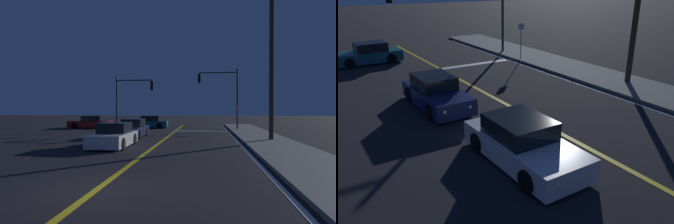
# 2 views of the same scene
# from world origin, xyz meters

# --- Properties ---
(sidewalk_right) EXTENTS (3.20, 40.33, 0.15)m
(sidewalk_right) POSITION_xyz_m (6.77, 11.20, 0.07)
(sidewalk_right) COLOR slate
(sidewalk_right) RESTS_ON ground
(lane_line_center) EXTENTS (0.20, 38.09, 0.01)m
(lane_line_center) POSITION_xyz_m (0.00, 11.20, 0.01)
(lane_line_center) COLOR gold
(lane_line_center) RESTS_ON ground
(lane_line_edge_right) EXTENTS (0.16, 38.09, 0.01)m
(lane_line_edge_right) POSITION_xyz_m (4.92, 11.20, 0.01)
(lane_line_edge_right) COLOR white
(lane_line_edge_right) RESTS_ON ground
(stop_bar) EXTENTS (5.17, 0.50, 0.01)m
(stop_bar) POSITION_xyz_m (2.58, 20.91, 0.01)
(stop_bar) COLOR white
(stop_bar) RESTS_ON ground
(car_distant_tail_white) EXTENTS (1.96, 4.38, 1.34)m
(car_distant_tail_white) POSITION_xyz_m (-2.28, 8.88, 0.58)
(car_distant_tail_white) COLOR silver
(car_distant_tail_white) RESTS_ON ground
(car_following_oncoming_navy) EXTENTS (1.82, 4.30, 1.34)m
(car_following_oncoming_navy) POSITION_xyz_m (-2.64, 14.87, 0.58)
(car_following_oncoming_navy) COLOR navy
(car_following_oncoming_navy) RESTS_ON ground
(car_side_waiting_teal) EXTENTS (4.24, 1.94, 1.34)m
(car_side_waiting_teal) POSITION_xyz_m (-3.31, 24.95, 0.58)
(car_side_waiting_teal) COLOR #195960
(car_side_waiting_teal) RESTS_ON ground
(traffic_signal_far_left) EXTENTS (3.80, 0.28, 5.32)m
(traffic_signal_far_left) POSITION_xyz_m (-4.56, 21.81, 3.55)
(traffic_signal_far_left) COLOR #38383D
(traffic_signal_far_left) RESTS_ON ground
(street_sign_corner) EXTENTS (0.55, 0.14, 2.49)m
(street_sign_corner) POSITION_xyz_m (5.67, 20.41, 1.67)
(street_sign_corner) COLOR slate
(street_sign_corner) RESTS_ON ground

